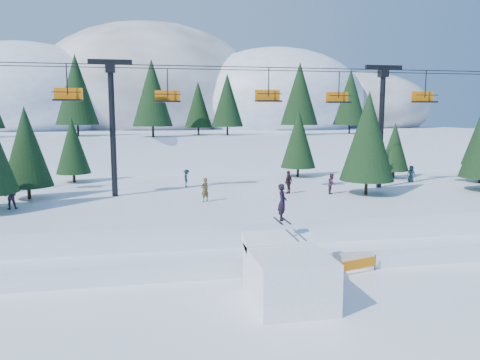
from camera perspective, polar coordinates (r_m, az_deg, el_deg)
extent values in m
plane|color=white|center=(21.63, 7.23, -15.93)|extent=(160.00, 160.00, 0.00)
cube|color=white|center=(38.02, -1.23, -3.35)|extent=(70.00, 22.00, 2.50)
cube|color=white|center=(28.67, 2.21, -8.60)|extent=(70.00, 6.00, 1.10)
cube|color=white|center=(87.16, -6.85, 4.21)|extent=(110.00, 60.00, 6.00)
ellipsoid|color=white|center=(93.33, -24.76, 8.97)|extent=(36.00, 32.40, 19.80)
ellipsoid|color=#605B59|center=(96.84, -11.00, 10.57)|extent=(44.00, 39.60, 26.40)
ellipsoid|color=white|center=(92.04, 4.38, 9.69)|extent=(34.00, 30.60, 19.72)
ellipsoid|color=#605B59|center=(104.60, 14.22, 8.56)|extent=(30.00, 27.00, 15.00)
cylinder|color=black|center=(57.97, -10.55, 5.83)|extent=(0.26, 0.26, 1.30)
cone|color=#193719|center=(57.99, -10.67, 10.41)|extent=(4.82, 4.82, 7.97)
cylinder|color=black|center=(61.83, -1.55, 6.01)|extent=(0.26, 0.26, 1.12)
cone|color=#193719|center=(61.82, -1.56, 9.72)|extent=(4.16, 4.16, 6.88)
cylinder|color=black|center=(63.11, 7.20, 6.09)|extent=(0.26, 0.26, 1.33)
cone|color=#193719|center=(63.13, 7.28, 10.42)|extent=(4.96, 4.96, 8.20)
cylinder|color=black|center=(62.98, -19.13, 5.75)|extent=(0.26, 0.26, 1.43)
cone|color=#193719|center=(63.02, -19.35, 10.38)|extent=(5.30, 5.30, 8.76)
cylinder|color=black|center=(68.48, 13.18, 6.06)|extent=(0.26, 0.26, 1.25)
cone|color=#193719|center=(68.48, 13.30, 9.79)|extent=(4.64, 4.64, 7.68)
cylinder|color=black|center=(63.23, -5.08, 5.97)|extent=(0.26, 0.26, 0.99)
cone|color=#193719|center=(63.20, -5.13, 9.16)|extent=(3.67, 3.67, 6.06)
cube|color=white|center=(22.41, 5.98, -11.75)|extent=(3.52, 4.34, 2.38)
cube|color=white|center=(23.74, 4.70, -7.46)|extent=(3.52, 1.52, 0.85)
imported|color=black|center=(23.06, 5.17, -2.71)|extent=(0.65, 0.78, 1.82)
cube|color=black|center=(23.19, 4.67, -4.98)|extent=(0.11, 1.65, 0.03)
cube|color=black|center=(23.30, 5.62, -4.93)|extent=(0.11, 1.65, 0.03)
cylinder|color=black|center=(36.86, -15.26, 5.81)|extent=(0.44, 0.44, 10.00)
cube|color=black|center=(37.03, -15.56, 13.71)|extent=(3.20, 0.35, 0.35)
cube|color=black|center=(36.99, -15.54, 13.02)|extent=(0.70, 0.70, 0.70)
cylinder|color=black|center=(41.52, 16.81, 5.97)|extent=(0.44, 0.44, 10.00)
cube|color=black|center=(41.68, 17.10, 12.99)|extent=(3.20, 0.35, 0.35)
cube|color=black|center=(41.64, 17.08, 12.37)|extent=(0.70, 0.70, 0.70)
cylinder|color=black|center=(36.67, 2.21, 13.58)|extent=(46.00, 0.06, 0.06)
cylinder|color=black|center=(39.00, 1.38, 13.25)|extent=(46.00, 0.06, 0.06)
cylinder|color=black|center=(36.06, -20.36, 11.43)|extent=(0.08, 0.08, 2.20)
cube|color=black|center=(35.99, -20.24, 9.13)|extent=(2.00, 0.75, 0.12)
cube|color=orange|center=(36.38, -20.18, 9.83)|extent=(2.00, 0.10, 0.85)
cylinder|color=black|center=(35.66, -20.37, 10.03)|extent=(2.00, 0.06, 0.06)
cylinder|color=black|center=(38.04, -8.83, 11.63)|extent=(0.08, 0.08, 2.20)
cube|color=black|center=(37.98, -8.78, 9.45)|extent=(2.00, 0.75, 0.12)
cube|color=orange|center=(38.37, -8.82, 10.10)|extent=(2.00, 0.10, 0.85)
cylinder|color=black|center=(37.65, -8.78, 10.30)|extent=(2.00, 0.06, 0.06)
cylinder|color=black|center=(36.78, 3.52, 11.84)|extent=(0.08, 0.08, 2.20)
cube|color=black|center=(36.71, 3.50, 9.58)|extent=(2.00, 0.75, 0.12)
cube|color=orange|center=(37.09, 3.36, 10.26)|extent=(2.00, 0.10, 0.85)
cylinder|color=black|center=(36.39, 3.65, 10.46)|extent=(2.00, 0.06, 0.06)
cylinder|color=black|center=(41.22, 11.98, 11.27)|extent=(0.08, 0.08, 2.20)
cube|color=black|center=(41.16, 11.92, 9.26)|extent=(2.00, 0.75, 0.12)
cube|color=orange|center=(41.52, 11.74, 9.87)|extent=(2.00, 0.10, 0.85)
cylinder|color=black|center=(40.85, 12.14, 10.03)|extent=(2.00, 0.06, 0.06)
cylinder|color=black|center=(42.13, 21.69, 10.81)|extent=(0.08, 0.08, 2.20)
cube|color=black|center=(42.07, 21.59, 8.84)|extent=(2.00, 0.75, 0.12)
cube|color=orange|center=(42.40, 21.34, 9.45)|extent=(2.00, 0.10, 0.85)
cylinder|color=black|center=(41.79, 21.89, 9.59)|extent=(2.00, 0.06, 0.06)
cylinder|color=black|center=(48.35, 27.18, 0.24)|extent=(0.26, 0.26, 0.87)
cylinder|color=black|center=(48.33, 18.19, 0.66)|extent=(0.26, 0.26, 0.76)
cone|color=#193719|center=(48.08, 18.33, 3.87)|extent=(2.83, 2.83, 4.68)
cylinder|color=black|center=(45.82, -19.57, 0.26)|extent=(0.26, 0.26, 0.84)
cone|color=#193719|center=(45.54, -19.74, 3.99)|extent=(3.11, 3.11, 5.14)
cylinder|color=black|center=(47.44, 7.07, 0.98)|extent=(0.26, 0.26, 0.94)
cone|color=#193719|center=(47.15, 7.14, 5.02)|extent=(3.48, 3.48, 5.76)
cylinder|color=black|center=(38.05, -24.32, -1.41)|extent=(0.26, 0.26, 0.96)
cone|color=#193719|center=(37.68, -24.62, 3.74)|extent=(3.57, 3.57, 5.90)
cylinder|color=black|center=(37.99, 15.12, -0.86)|extent=(0.26, 0.26, 1.13)
cone|color=#193719|center=(37.60, 15.34, 5.21)|extent=(4.18, 4.18, 6.91)
imported|color=#3A1A22|center=(37.20, 5.94, -0.26)|extent=(1.07, 1.08, 1.83)
imported|color=#243E4D|center=(40.60, -6.52, 0.22)|extent=(0.64, 1.03, 1.53)
imported|color=#352136|center=(34.47, -26.19, -1.77)|extent=(0.94, 0.77, 1.76)
imported|color=#1B3031|center=(45.95, 20.14, 0.71)|extent=(0.82, 0.59, 1.56)
imported|color=brown|center=(33.68, -4.30, -1.19)|extent=(0.76, 0.69, 1.73)
imported|color=#402135|center=(37.58, 11.14, -0.45)|extent=(0.85, 1.01, 1.62)
cylinder|color=black|center=(26.07, 11.54, -10.71)|extent=(0.06, 0.06, 0.90)
cylinder|color=black|center=(27.82, 16.14, -9.66)|extent=(0.06, 0.06, 0.90)
cube|color=orange|center=(26.89, 13.92, -9.98)|extent=(2.71, 0.79, 0.55)
cylinder|color=black|center=(30.71, 18.18, -8.07)|extent=(0.06, 0.06, 0.90)
cylinder|color=black|center=(31.73, 23.00, -7.80)|extent=(0.06, 0.06, 0.90)
cube|color=orange|center=(31.17, 20.64, -7.76)|extent=(2.76, 0.53, 0.55)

